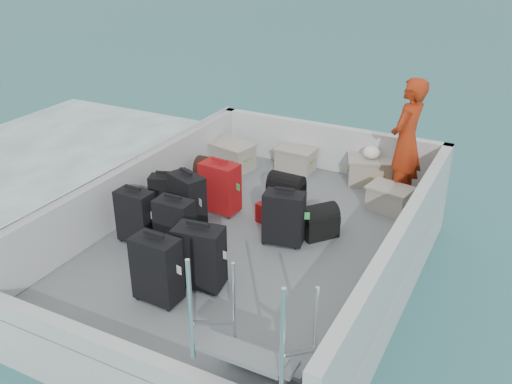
# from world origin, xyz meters

# --- Properties ---
(ground) EXTENTS (160.00, 160.00, 0.00)m
(ground) POSITION_xyz_m (0.00, 0.00, 0.00)
(ground) COLOR #175353
(ground) RESTS_ON ground
(ferry_hull) EXTENTS (3.60, 5.00, 0.60)m
(ferry_hull) POSITION_xyz_m (0.00, 0.00, 0.30)
(ferry_hull) COLOR silver
(ferry_hull) RESTS_ON ground
(deck) EXTENTS (3.30, 4.70, 0.02)m
(deck) POSITION_xyz_m (0.00, 0.00, 0.61)
(deck) COLOR slate
(deck) RESTS_ON ferry_hull
(deck_fittings) EXTENTS (3.60, 5.00, 0.90)m
(deck_fittings) POSITION_xyz_m (0.35, -0.32, 0.99)
(deck_fittings) COLOR silver
(deck_fittings) RESTS_ON deck
(suitcase_0) EXTENTS (0.43, 0.25, 0.66)m
(suitcase_0) POSITION_xyz_m (-1.23, -0.70, 0.95)
(suitcase_0) COLOR black
(suitcase_0) RESTS_ON deck
(suitcase_1) EXTENTS (0.53, 0.42, 0.70)m
(suitcase_1) POSITION_xyz_m (-0.90, -0.09, 0.97)
(suitcase_1) COLOR black
(suitcase_1) RESTS_ON deck
(suitcase_2) EXTENTS (0.41, 0.33, 0.52)m
(suitcase_2) POSITION_xyz_m (-1.38, 0.07, 0.88)
(suitcase_2) COLOR black
(suitcase_2) RESTS_ON deck
(suitcase_3) EXTENTS (0.48, 0.29, 0.71)m
(suitcase_3) POSITION_xyz_m (-0.31, -1.53, 0.98)
(suitcase_3) COLOR black
(suitcase_3) RESTS_ON deck
(suitcase_4) EXTENTS (0.44, 0.26, 0.65)m
(suitcase_4) POSITION_xyz_m (-0.71, -0.65, 0.94)
(suitcase_4) COLOR black
(suitcase_4) RESTS_ON deck
(suitcase_5) EXTENTS (0.51, 0.34, 0.68)m
(suitcase_5) POSITION_xyz_m (-0.75, 0.44, 0.96)
(suitcase_5) COLOR maroon
(suitcase_5) RESTS_ON deck
(suitcase_6) EXTENTS (0.54, 0.37, 0.69)m
(suitcase_6) POSITION_xyz_m (-0.07, -1.12, 0.96)
(suitcase_6) COLOR black
(suitcase_6) RESTS_ON deck
(suitcase_7) EXTENTS (0.51, 0.35, 0.66)m
(suitcase_7) POSITION_xyz_m (0.34, 0.07, 0.95)
(suitcase_7) COLOR black
(suitcase_7) RESTS_ON deck
(suitcase_8) EXTENTS (0.75, 0.61, 0.26)m
(suitcase_8) POSITION_xyz_m (0.16, 0.50, 0.75)
(suitcase_8) COLOR maroon
(suitcase_8) RESTS_ON deck
(duffel_0) EXTENTS (0.55, 0.32, 0.32)m
(duffel_0) POSITION_xyz_m (-1.23, 1.09, 0.78)
(duffel_0) COLOR black
(duffel_0) RESTS_ON deck
(duffel_1) EXTENTS (0.48, 0.32, 0.32)m
(duffel_1) POSITION_xyz_m (-0.10, 1.09, 0.78)
(duffel_1) COLOR black
(duffel_1) RESTS_ON deck
(duffel_2) EXTENTS (0.50, 0.52, 0.32)m
(duffel_2) POSITION_xyz_m (0.64, 0.43, 0.78)
(duffel_2) COLOR black
(duffel_2) RESTS_ON deck
(crate_0) EXTENTS (0.70, 0.55, 0.38)m
(crate_0) POSITION_xyz_m (-1.33, 1.77, 0.81)
(crate_0) COLOR #A9A093
(crate_0) RESTS_ON deck
(crate_1) EXTENTS (0.56, 0.39, 0.33)m
(crate_1) POSITION_xyz_m (-0.42, 2.15, 0.78)
(crate_1) COLOR #A9A093
(crate_1) RESTS_ON deck
(crate_2) EXTENTS (0.71, 0.60, 0.36)m
(crate_2) POSITION_xyz_m (0.73, 2.20, 0.80)
(crate_2) COLOR #A9A093
(crate_2) RESTS_ON deck
(crate_3) EXTENTS (0.58, 0.45, 0.31)m
(crate_3) POSITION_xyz_m (1.22, 1.48, 0.78)
(crate_3) COLOR #A9A093
(crate_3) RESTS_ON deck
(yellow_bag) EXTENTS (0.28, 0.26, 0.22)m
(yellow_bag) POSITION_xyz_m (0.96, 1.93, 0.73)
(yellow_bag) COLOR yellow
(yellow_bag) RESTS_ON deck
(white_bag) EXTENTS (0.24, 0.24, 0.18)m
(white_bag) POSITION_xyz_m (0.73, 2.20, 1.07)
(white_bag) COLOR white
(white_bag) RESTS_ON crate_2
(passenger) EXTENTS (0.54, 0.70, 1.71)m
(passenger) POSITION_xyz_m (1.27, 1.87, 1.47)
(passenger) COLOR red
(passenger) RESTS_ON deck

